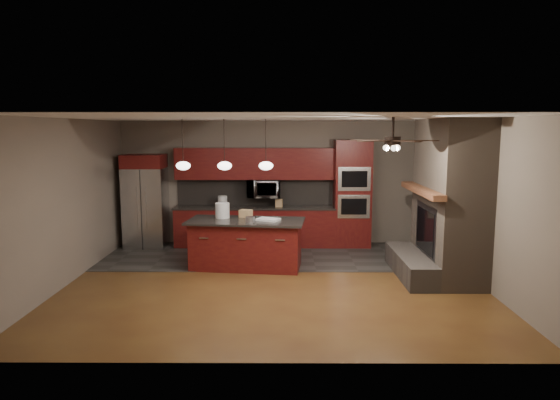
{
  "coord_description": "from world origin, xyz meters",
  "views": [
    {
      "loc": [
        0.16,
        -8.32,
        2.63
      ],
      "look_at": [
        0.11,
        0.6,
        1.35
      ],
      "focal_mm": 32.0,
      "sensor_mm": 36.0,
      "label": 1
    }
  ],
  "objects_px": {
    "oven_tower": "(352,194)",
    "kitchen_island": "(246,244)",
    "white_bucket": "(222,210)",
    "microwave": "(264,188)",
    "cardboard_box": "(246,214)",
    "paint_tray": "(268,219)",
    "counter_bucket": "(223,201)",
    "counter_box": "(279,203)",
    "paint_can": "(250,220)",
    "refrigerator": "(146,201)"
  },
  "relations": [
    {
      "from": "oven_tower",
      "to": "cardboard_box",
      "type": "relative_size",
      "value": 10.41
    },
    {
      "from": "microwave",
      "to": "refrigerator",
      "type": "relative_size",
      "value": 0.35
    },
    {
      "from": "counter_bucket",
      "to": "counter_box",
      "type": "relative_size",
      "value": 1.38
    },
    {
      "from": "counter_box",
      "to": "cardboard_box",
      "type": "bearing_deg",
      "value": -108.68
    },
    {
      "from": "refrigerator",
      "to": "counter_box",
      "type": "bearing_deg",
      "value": 0.6
    },
    {
      "from": "counter_bucket",
      "to": "kitchen_island",
      "type": "bearing_deg",
      "value": -69.88
    },
    {
      "from": "refrigerator",
      "to": "paint_can",
      "type": "relative_size",
      "value": 12.66
    },
    {
      "from": "oven_tower",
      "to": "white_bucket",
      "type": "bearing_deg",
      "value": -150.26
    },
    {
      "from": "paint_can",
      "to": "cardboard_box",
      "type": "bearing_deg",
      "value": 102.12
    },
    {
      "from": "white_bucket",
      "to": "cardboard_box",
      "type": "bearing_deg",
      "value": 9.49
    },
    {
      "from": "counter_box",
      "to": "refrigerator",
      "type": "bearing_deg",
      "value": -174.14
    },
    {
      "from": "microwave",
      "to": "counter_box",
      "type": "distance_m",
      "value": 0.48
    },
    {
      "from": "oven_tower",
      "to": "paint_tray",
      "type": "relative_size",
      "value": 5.92
    },
    {
      "from": "counter_box",
      "to": "paint_can",
      "type": "bearing_deg",
      "value": -99.36
    },
    {
      "from": "cardboard_box",
      "to": "counter_box",
      "type": "distance_m",
      "value": 1.57
    },
    {
      "from": "white_bucket",
      "to": "paint_tray",
      "type": "distance_m",
      "value": 0.94
    },
    {
      "from": "microwave",
      "to": "counter_bucket",
      "type": "bearing_deg",
      "value": -176.88
    },
    {
      "from": "white_bucket",
      "to": "oven_tower",
      "type": "bearing_deg",
      "value": 29.74
    },
    {
      "from": "kitchen_island",
      "to": "white_bucket",
      "type": "distance_m",
      "value": 0.79
    },
    {
      "from": "counter_box",
      "to": "microwave",
      "type": "bearing_deg",
      "value": 169.18
    },
    {
      "from": "oven_tower",
      "to": "refrigerator",
      "type": "relative_size",
      "value": 1.15
    },
    {
      "from": "microwave",
      "to": "cardboard_box",
      "type": "bearing_deg",
      "value": -100.66
    },
    {
      "from": "kitchen_island",
      "to": "paint_tray",
      "type": "xyz_separation_m",
      "value": [
        0.43,
        -0.04,
        0.48
      ]
    },
    {
      "from": "paint_can",
      "to": "cardboard_box",
      "type": "height_order",
      "value": "cardboard_box"
    },
    {
      "from": "paint_tray",
      "to": "cardboard_box",
      "type": "distance_m",
      "value": 0.57
    },
    {
      "from": "kitchen_island",
      "to": "microwave",
      "type": "bearing_deg",
      "value": 88.18
    },
    {
      "from": "paint_tray",
      "to": "counter_box",
      "type": "relative_size",
      "value": 2.33
    },
    {
      "from": "refrigerator",
      "to": "white_bucket",
      "type": "relative_size",
      "value": 7.08
    },
    {
      "from": "paint_can",
      "to": "cardboard_box",
      "type": "xyz_separation_m",
      "value": [
        -0.12,
        0.55,
        0.02
      ]
    },
    {
      "from": "kitchen_island",
      "to": "paint_can",
      "type": "height_order",
      "value": "paint_can"
    },
    {
      "from": "white_bucket",
      "to": "paint_tray",
      "type": "xyz_separation_m",
      "value": [
        0.89,
        -0.27,
        -0.13
      ]
    },
    {
      "from": "paint_can",
      "to": "refrigerator",
      "type": "bearing_deg",
      "value": 141.49
    },
    {
      "from": "paint_tray",
      "to": "counter_bucket",
      "type": "relative_size",
      "value": 1.69
    },
    {
      "from": "paint_tray",
      "to": "cardboard_box",
      "type": "xyz_separation_m",
      "value": [
        -0.45,
        0.34,
        0.05
      ]
    },
    {
      "from": "refrigerator",
      "to": "oven_tower",
      "type": "bearing_deg",
      "value": 0.92
    },
    {
      "from": "oven_tower",
      "to": "cardboard_box",
      "type": "xyz_separation_m",
      "value": [
        -2.26,
        -1.47,
        -0.2
      ]
    },
    {
      "from": "refrigerator",
      "to": "kitchen_island",
      "type": "xyz_separation_m",
      "value": [
        2.36,
        -1.7,
        -0.57
      ]
    },
    {
      "from": "paint_tray",
      "to": "oven_tower",
      "type": "bearing_deg",
      "value": 69.69
    },
    {
      "from": "oven_tower",
      "to": "counter_bucket",
      "type": "xyz_separation_m",
      "value": [
        -2.89,
        0.01,
        -0.17
      ]
    },
    {
      "from": "refrigerator",
      "to": "cardboard_box",
      "type": "bearing_deg",
      "value": -30.95
    },
    {
      "from": "microwave",
      "to": "paint_can",
      "type": "height_order",
      "value": "microwave"
    },
    {
      "from": "microwave",
      "to": "paint_can",
      "type": "bearing_deg",
      "value": -94.66
    },
    {
      "from": "paint_can",
      "to": "oven_tower",
      "type": "bearing_deg",
      "value": 43.35
    },
    {
      "from": "oven_tower",
      "to": "kitchen_island",
      "type": "distance_m",
      "value": 2.95
    },
    {
      "from": "kitchen_island",
      "to": "counter_bucket",
      "type": "relative_size",
      "value": 9.56
    },
    {
      "from": "paint_can",
      "to": "paint_tray",
      "type": "distance_m",
      "value": 0.39
    },
    {
      "from": "refrigerator",
      "to": "counter_bucket",
      "type": "distance_m",
      "value": 1.71
    },
    {
      "from": "white_bucket",
      "to": "counter_bucket",
      "type": "xyz_separation_m",
      "value": [
        -0.18,
        1.55,
        -0.05
      ]
    },
    {
      "from": "refrigerator",
      "to": "kitchen_island",
      "type": "height_order",
      "value": "refrigerator"
    },
    {
      "from": "paint_can",
      "to": "kitchen_island",
      "type": "bearing_deg",
      "value": 110.82
    }
  ]
}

